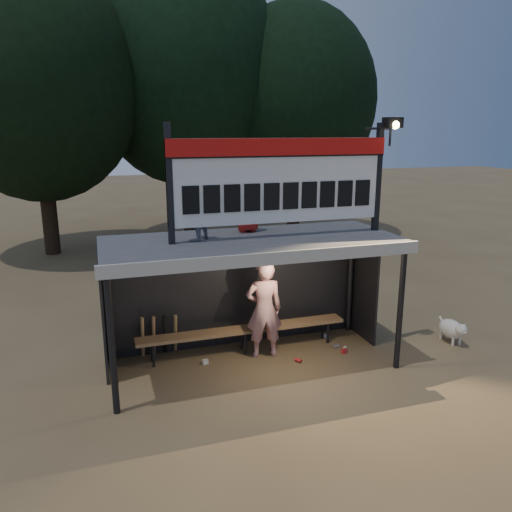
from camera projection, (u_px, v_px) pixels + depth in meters
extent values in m
plane|color=brown|center=(252.00, 364.00, 8.99)|extent=(80.00, 80.00, 0.00)
imported|color=silver|center=(264.00, 309.00, 9.09)|extent=(0.72, 0.52, 1.84)
imported|color=gray|center=(195.00, 210.00, 8.15)|extent=(0.62, 0.61, 1.01)
imported|color=red|center=(247.00, 203.00, 8.85)|extent=(0.53, 0.37, 1.03)
cube|color=#414244|center=(252.00, 242.00, 8.43)|extent=(5.00, 2.00, 0.12)
cube|color=beige|center=(272.00, 259.00, 7.50)|extent=(5.10, 0.06, 0.20)
cylinder|color=black|center=(112.00, 345.00, 7.17)|extent=(0.10, 0.10, 2.20)
cylinder|color=black|center=(400.00, 309.00, 8.59)|extent=(0.10, 0.10, 2.20)
cylinder|color=black|center=(108.00, 304.00, 8.84)|extent=(0.10, 0.10, 2.20)
cylinder|color=black|center=(350.00, 280.00, 10.26)|extent=(0.10, 0.10, 2.20)
cube|color=black|center=(237.00, 290.00, 9.64)|extent=(5.00, 0.04, 2.20)
cube|color=black|center=(103.00, 312.00, 8.44)|extent=(0.04, 1.00, 2.20)
cube|color=black|center=(364.00, 285.00, 9.92)|extent=(0.04, 1.00, 2.20)
cylinder|color=black|center=(236.00, 236.00, 9.38)|extent=(5.00, 0.06, 0.06)
cube|color=black|center=(169.00, 185.00, 7.78)|extent=(0.10, 0.10, 1.90)
cube|color=black|center=(378.00, 178.00, 8.88)|extent=(0.10, 0.10, 1.90)
cube|color=white|center=(280.00, 181.00, 8.33)|extent=(3.80, 0.08, 1.40)
cube|color=#BA110D|center=(282.00, 147.00, 8.14)|extent=(3.80, 0.04, 0.28)
cube|color=black|center=(282.00, 156.00, 8.18)|extent=(3.80, 0.02, 0.03)
cube|color=black|center=(191.00, 200.00, 7.89)|extent=(0.27, 0.03, 0.45)
cube|color=black|center=(212.00, 199.00, 7.99)|extent=(0.27, 0.03, 0.45)
cube|color=black|center=(232.00, 198.00, 8.09)|extent=(0.27, 0.03, 0.45)
cube|color=black|center=(252.00, 197.00, 8.19)|extent=(0.27, 0.03, 0.45)
cube|color=black|center=(272.00, 197.00, 8.29)|extent=(0.27, 0.03, 0.45)
cube|color=black|center=(291.00, 196.00, 8.39)|extent=(0.27, 0.03, 0.45)
cube|color=black|center=(309.00, 195.00, 8.49)|extent=(0.27, 0.03, 0.45)
cube|color=black|center=(327.00, 194.00, 8.60)|extent=(0.27, 0.03, 0.45)
cube|color=black|center=(345.00, 193.00, 8.70)|extent=(0.27, 0.03, 0.45)
cube|color=black|center=(362.00, 193.00, 8.80)|extent=(0.27, 0.03, 0.45)
cylinder|color=black|center=(378.00, 129.00, 8.65)|extent=(0.50, 0.04, 0.04)
cylinder|color=black|center=(390.00, 137.00, 8.76)|extent=(0.04, 0.04, 0.30)
cube|color=black|center=(393.00, 123.00, 8.65)|extent=(0.30, 0.22, 0.18)
sphere|color=#FFD88C|center=(395.00, 125.00, 8.58)|extent=(0.14, 0.14, 0.14)
cube|color=#977047|center=(243.00, 329.00, 9.38)|extent=(4.00, 0.35, 0.06)
cylinder|color=black|center=(153.00, 355.00, 8.82)|extent=(0.05, 0.05, 0.45)
cylinder|color=black|center=(152.00, 350.00, 9.05)|extent=(0.05, 0.05, 0.45)
cylinder|color=black|center=(245.00, 343.00, 9.33)|extent=(0.05, 0.05, 0.45)
cylinder|color=black|center=(242.00, 338.00, 9.55)|extent=(0.05, 0.05, 0.45)
cylinder|color=black|center=(328.00, 332.00, 9.83)|extent=(0.05, 0.05, 0.45)
cylinder|color=black|center=(323.00, 328.00, 10.05)|extent=(0.05, 0.05, 0.45)
cylinder|color=black|center=(48.00, 199.00, 16.57)|extent=(0.50, 0.50, 3.74)
ellipsoid|color=black|center=(36.00, 83.00, 15.67)|extent=(6.46, 6.46, 7.48)
cylinder|color=#302215|center=(189.00, 183.00, 19.38)|extent=(0.50, 0.50, 4.18)
ellipsoid|color=black|center=(185.00, 72.00, 18.37)|extent=(7.22, 7.22, 8.36)
cylinder|color=#301E15|center=(294.00, 191.00, 19.72)|extent=(0.50, 0.50, 3.52)
ellipsoid|color=black|center=(295.00, 100.00, 18.88)|extent=(6.08, 6.08, 7.04)
ellipsoid|color=beige|center=(451.00, 329.00, 9.88)|extent=(0.36, 0.58, 0.36)
sphere|color=silver|center=(461.00, 330.00, 9.60)|extent=(0.22, 0.22, 0.22)
cone|color=beige|center=(465.00, 333.00, 9.51)|extent=(0.10, 0.10, 0.10)
cone|color=beige|center=(460.00, 326.00, 9.54)|extent=(0.06, 0.06, 0.07)
cone|color=beige|center=(465.00, 325.00, 9.57)|extent=(0.06, 0.06, 0.07)
cylinder|color=silver|center=(453.00, 341.00, 9.74)|extent=(0.05, 0.05, 0.18)
cylinder|color=#EFE4CF|center=(460.00, 340.00, 9.78)|extent=(0.05, 0.05, 0.18)
cylinder|color=beige|center=(441.00, 334.00, 10.07)|extent=(0.05, 0.05, 0.18)
cylinder|color=silver|center=(448.00, 333.00, 10.12)|extent=(0.05, 0.05, 0.18)
cylinder|color=white|center=(442.00, 320.00, 10.14)|extent=(0.04, 0.16, 0.14)
cylinder|color=#9F7A4A|center=(143.00, 337.00, 9.09)|extent=(0.07, 0.27, 0.84)
cylinder|color=#986D47|center=(154.00, 336.00, 9.15)|extent=(0.07, 0.30, 0.83)
cylinder|color=black|center=(165.00, 334.00, 9.21)|extent=(0.09, 0.33, 0.83)
cylinder|color=olive|center=(175.00, 333.00, 9.27)|extent=(0.08, 0.35, 0.82)
cube|color=red|center=(344.00, 351.00, 9.42)|extent=(0.11, 0.08, 0.08)
cylinder|color=#A6A6AA|center=(336.00, 346.00, 9.65)|extent=(0.13, 0.08, 0.07)
cube|color=beige|center=(205.00, 362.00, 8.99)|extent=(0.11, 0.09, 0.08)
cylinder|color=red|center=(298.00, 360.00, 9.06)|extent=(0.12, 0.14, 0.07)
cube|color=#B0B0B5|center=(326.00, 335.00, 10.14)|extent=(0.12, 0.10, 0.08)
cylinder|color=silver|center=(345.00, 348.00, 9.54)|extent=(0.13, 0.13, 0.07)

